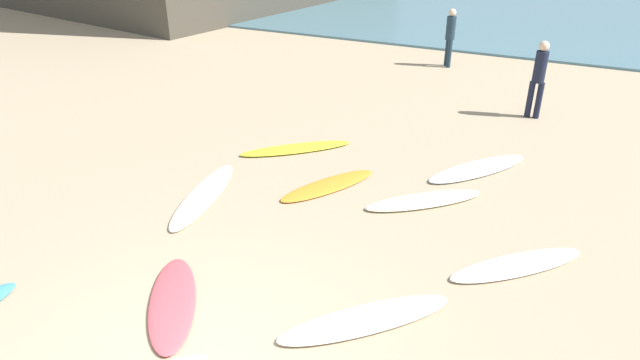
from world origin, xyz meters
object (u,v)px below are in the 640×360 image
(surfboard_1, at_px, (204,195))
(beachgoer_near, at_px, (450,35))
(surfboard_8, at_px, (478,169))
(surfboard_6, at_px, (173,302))
(beachgoer_mid, at_px, (539,75))
(surfboard_2, at_px, (517,265))
(surfboard_3, at_px, (366,319))
(surfboard_4, at_px, (296,148))
(surfboard_5, at_px, (328,185))
(surfboard_9, at_px, (424,200))

(surfboard_1, bearing_deg, beachgoer_near, -113.08)
(surfboard_1, height_order, surfboard_8, surfboard_8)
(beachgoer_near, bearing_deg, surfboard_6, -33.52)
(surfboard_1, relative_size, beachgoer_mid, 1.37)
(surfboard_2, xyz_separation_m, beachgoer_near, (-3.71, 10.08, 0.95))
(surfboard_1, relative_size, surfboard_3, 1.09)
(surfboard_3, height_order, surfboard_4, surfboard_3)
(surfboard_1, distance_m, surfboard_5, 2.21)
(surfboard_4, xyz_separation_m, surfboard_8, (3.58, 0.72, 0.00))
(beachgoer_mid, bearing_deg, surfboard_6, -104.82)
(surfboard_1, bearing_deg, surfboard_5, -158.52)
(beachgoer_near, bearing_deg, surfboard_2, -12.96)
(surfboard_1, height_order, surfboard_4, surfboard_4)
(surfboard_8, xyz_separation_m, beachgoer_near, (-2.53, 7.17, 0.95))
(surfboard_8, bearing_deg, surfboard_6, -80.54)
(surfboard_8, distance_m, beachgoer_near, 7.66)
(surfboard_1, height_order, surfboard_2, surfboard_2)
(surfboard_5, distance_m, beachgoer_near, 9.13)
(surfboard_2, bearing_deg, beachgoer_mid, 140.19)
(surfboard_6, distance_m, beachgoer_mid, 9.82)
(surfboard_8, bearing_deg, surfboard_1, -107.50)
(surfboard_8, bearing_deg, beachgoer_mid, 115.94)
(surfboard_2, height_order, surfboard_6, surfboard_6)
(surfboard_1, xyz_separation_m, surfboard_4, (0.46, 2.50, 0.01))
(surfboard_2, bearing_deg, surfboard_8, 156.28)
(surfboard_1, distance_m, surfboard_6, 2.88)
(surfboard_5, xyz_separation_m, surfboard_8, (2.26, 1.91, 0.01))
(surfboard_2, xyz_separation_m, surfboard_9, (-1.73, 1.22, 0.01))
(surfboard_3, bearing_deg, surfboard_1, -161.26)
(surfboard_4, xyz_separation_m, surfboard_9, (3.03, -0.97, 0.00))
(surfboard_5, height_order, surfboard_8, surfboard_8)
(surfboard_8, distance_m, beachgoer_mid, 3.71)
(surfboard_6, relative_size, beachgoer_mid, 1.05)
(surfboard_5, bearing_deg, surfboard_2, 10.60)
(surfboard_2, height_order, beachgoer_near, beachgoer_near)
(surfboard_1, relative_size, surfboard_6, 1.30)
(surfboard_1, relative_size, surfboard_2, 1.16)
(surfboard_8, distance_m, surfboard_9, 1.77)
(surfboard_1, distance_m, beachgoer_near, 10.54)
(surfboard_4, relative_size, surfboard_9, 1.10)
(beachgoer_mid, bearing_deg, surfboard_2, -80.25)
(surfboard_4, bearing_deg, beachgoer_mid, 92.69)
(surfboard_9, bearing_deg, surfboard_4, -150.81)
(beachgoer_mid, bearing_deg, surfboard_8, -94.31)
(surfboard_4, height_order, surfboard_9, surfboard_9)
(surfboard_2, bearing_deg, surfboard_3, -81.97)
(surfboard_2, xyz_separation_m, surfboard_4, (-4.76, 2.19, 0.00))
(surfboard_5, height_order, surfboard_6, surfboard_6)
(surfboard_9, bearing_deg, beachgoer_mid, 125.56)
(surfboard_8, height_order, beachgoer_near, beachgoer_near)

